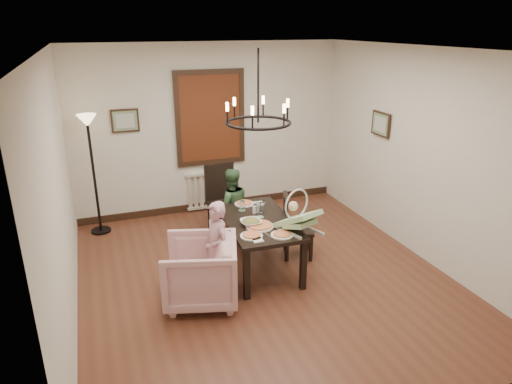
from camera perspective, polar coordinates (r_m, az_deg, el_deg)
room_shell at (r=5.71m, az=-0.29°, el=3.43°), size 4.51×5.00×2.81m
dining_table at (r=5.91m, az=0.25°, el=-4.16°), size 0.90×1.51×0.69m
chair_far at (r=6.89m, az=-3.78°, el=-1.08°), size 0.55×0.55×1.10m
chair_right at (r=6.29m, az=5.33°, el=-4.24°), size 0.51×0.51×0.90m
armchair at (r=5.36m, az=-6.97°, el=-9.81°), size 1.04×1.03×0.76m
elderly_woman at (r=5.46m, az=-4.94°, el=-7.94°), size 0.30×0.39×0.96m
seated_man at (r=6.64m, az=-3.12°, el=-2.61°), size 0.49×0.39×0.95m
baby_bouncer at (r=5.51m, az=5.27°, el=-3.15°), size 0.57×0.66×0.36m
salad_bowl at (r=5.70m, az=-0.63°, el=-3.79°), size 0.32×0.32×0.08m
pizza_platter at (r=5.65m, az=0.46°, el=-4.24°), size 0.35×0.35×0.04m
drinking_glass at (r=6.04m, az=0.25°, el=-2.00°), size 0.07×0.07×0.14m
window_blinds at (r=7.60m, az=-5.73°, el=9.17°), size 1.00×0.03×1.40m
radiator at (r=7.96m, az=-5.46°, el=0.34°), size 0.92×0.12×0.62m
picture_back at (r=7.39m, az=-16.05°, el=8.56°), size 0.42×0.03×0.36m
picture_right at (r=7.12m, az=15.33°, el=8.20°), size 0.03×0.42×0.36m
floor_lamp at (r=7.25m, az=-19.57°, el=1.79°), size 0.30×0.30×1.80m
chandelier at (r=5.49m, az=0.27°, el=8.68°), size 0.80×0.80×0.04m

